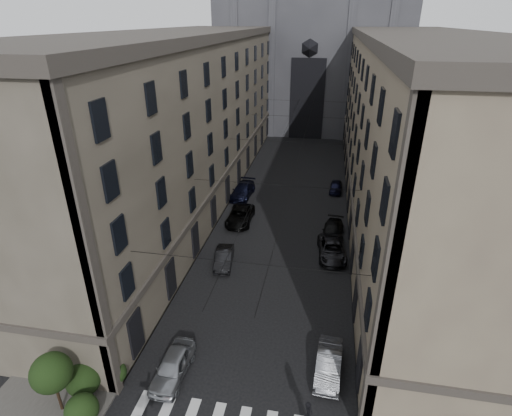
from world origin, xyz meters
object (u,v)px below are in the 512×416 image
Objects in this scene: car_left_far at (243,191)px; car_right_midnear at (332,249)px; car_left_midnear at (224,258)px; car_right_midfar at (332,231)px; car_left_midfar at (240,216)px; pedestrian at (308,415)px; car_right_near at (329,364)px; car_left_near at (173,366)px; car_right_far at (336,187)px; gothic_tower at (314,31)px.

car_right_midnear is (11.04, -12.00, -0.06)m from car_left_far.
car_right_midfar reaches higher than car_left_midnear.
pedestrian reaches higher than car_left_midfar.
car_left_midfar is 3.01× the size of pedestrian.
pedestrian reaches higher than car_left_midnear.
car_right_near is at bearing -63.09° from car_left_far.
car_left_midnear is at bearing 134.68° from car_right_near.
car_left_near is 1.18× the size of car_right_far.
pedestrian is at bearing -11.70° from car_left_near.
car_right_far is (9.84, 31.38, -0.12)m from car_left_near.
car_left_near is 1.03× the size of car_right_near.
gothic_tower reaches higher than car_right_midnear.
car_left_near is at bearing -165.27° from car_right_near.
gothic_tower is 10.88× the size of car_right_midnear.
car_right_near is (9.79, -18.97, -0.05)m from car_left_midfar.
car_right_near is at bearing -10.88° from pedestrian.
car_right_far is 2.07× the size of pedestrian.
car_left_midnear is 2.29× the size of pedestrian.
car_left_midnear is 0.78× the size of car_right_midnear.
car_right_near is at bearing 13.18° from car_left_near.
car_left_midfar is 21.35m from car_right_near.
car_right_near is 29.43m from car_right_far.
pedestrian is (8.43, -14.53, 0.22)m from car_left_midnear.
car_left_far is (-1.54, 27.72, 0.04)m from car_left_near.
car_right_midfar is at bearing 84.82° from car_right_midnear.
car_left_midnear is 8.37m from car_left_midfar.
car_left_near is 21.64m from car_right_midfar.
car_left_far is 16.30m from car_right_midnear.
car_right_midfar is (0.01, 3.71, -0.05)m from car_right_midnear.
car_right_midnear is 17.73m from pedestrian.
gothic_tower reaches higher than car_left_midfar.
car_right_midnear is at bearing -87.75° from car_right_far.
car_right_midnear is at bearing -84.10° from gothic_tower.
car_left_midfar is at bearing 92.44° from car_left_near.
car_left_midfar is at bearing 120.31° from car_right_near.
pedestrian reaches higher than car_right_midfar.
car_left_midnear is 14.20m from car_right_near.
car_left_near is 9.64m from car_right_near.
gothic_tower is 32.06× the size of pedestrian.
car_left_far is at bearing 127.58° from car_right_midnear.
car_left_far is at bearing 98.91° from car_left_midfar.
car_left_near is at bearing 80.38° from pedestrian.
car_right_midnear is 2.95× the size of pedestrian.
car_right_midfar is at bearing -88.09° from car_right_far.
car_left_midfar reaches higher than car_right_midnear.
car_left_midfar is 24.53m from pedestrian.
car_right_far is (11.38, 3.66, -0.16)m from car_left_far.
gothic_tower is at bearing 87.87° from car_left_near.
car_right_midnear is 3.71m from car_right_midfar.
pedestrian reaches higher than car_right_near.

